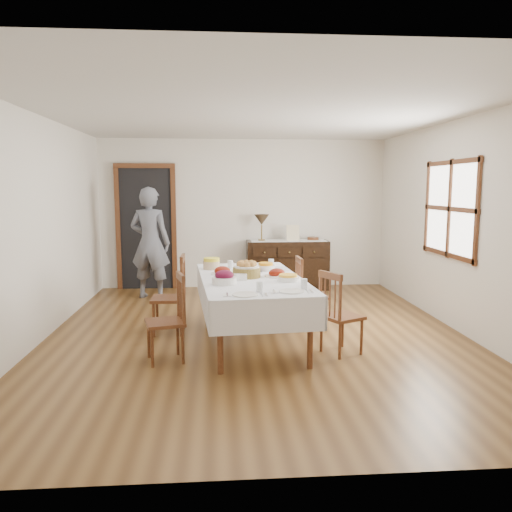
{
  "coord_description": "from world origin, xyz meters",
  "views": [
    {
      "loc": [
        -0.45,
        -5.83,
        1.77
      ],
      "look_at": [
        0.0,
        0.1,
        0.95
      ],
      "focal_mm": 35.0,
      "sensor_mm": 36.0,
      "label": 1
    }
  ],
  "objects": [
    {
      "name": "ground",
      "position": [
        0.0,
        0.0,
        0.0
      ],
      "size": [
        6.0,
        6.0,
        0.0
      ],
      "primitive_type": "plane",
      "color": "brown"
    },
    {
      "name": "room_shell",
      "position": [
        -0.15,
        0.42,
        1.64
      ],
      "size": [
        5.02,
        6.02,
        2.65
      ],
      "color": "silver",
      "rests_on": "ground"
    },
    {
      "name": "dining_table",
      "position": [
        -0.08,
        -0.27,
        0.66
      ],
      "size": [
        1.3,
        2.29,
        0.76
      ],
      "rotation": [
        0.0,
        0.0,
        0.09
      ],
      "color": "white",
      "rests_on": "ground"
    },
    {
      "name": "chair_left_near",
      "position": [
        -0.96,
        -0.82,
        0.46
      ],
      "size": [
        0.46,
        0.46,
        0.9
      ],
      "rotation": [
        0.0,
        0.0,
        -1.32
      ],
      "color": "#592F18",
      "rests_on": "ground"
    },
    {
      "name": "chair_left_far",
      "position": [
        -1.01,
        0.17,
        0.48
      ],
      "size": [
        0.4,
        0.4,
        0.96
      ],
      "rotation": [
        0.0,
        0.0,
        -1.58
      ],
      "color": "#592F18",
      "rests_on": "ground"
    },
    {
      "name": "chair_right_near",
      "position": [
        0.81,
        -0.75,
        0.45
      ],
      "size": [
        0.5,
        0.5,
        0.9
      ],
      "rotation": [
        0.0,
        0.0,
        2.05
      ],
      "color": "#592F18",
      "rests_on": "ground"
    },
    {
      "name": "chair_right_far",
      "position": [
        0.68,
        0.31,
        0.45
      ],
      "size": [
        0.39,
        0.39,
        0.9
      ],
      "rotation": [
        0.0,
        0.0,
        1.6
      ],
      "color": "#592F18",
      "rests_on": "ground"
    },
    {
      "name": "sideboard",
      "position": [
        0.75,
        2.72,
        0.43
      ],
      "size": [
        1.41,
        0.52,
        0.85
      ],
      "color": "black",
      "rests_on": "ground"
    },
    {
      "name": "person",
      "position": [
        -1.54,
        2.17,
        0.95
      ],
      "size": [
        0.67,
        0.51,
        1.9
      ],
      "primitive_type": "imported",
      "rotation": [
        0.0,
        0.0,
        2.89
      ],
      "color": "slate",
      "rests_on": "ground"
    },
    {
      "name": "bread_basket",
      "position": [
        -0.13,
        -0.24,
        0.84
      ],
      "size": [
        0.32,
        0.32,
        0.19
      ],
      "color": "brown",
      "rests_on": "dining_table"
    },
    {
      "name": "egg_basket",
      "position": [
        -0.08,
        0.11,
        0.79
      ],
      "size": [
        0.25,
        0.25,
        0.1
      ],
      "color": "black",
      "rests_on": "dining_table"
    },
    {
      "name": "ham_platter_a",
      "position": [
        -0.41,
        -0.03,
        0.79
      ],
      "size": [
        0.27,
        0.27,
        0.11
      ],
      "color": "white",
      "rests_on": "dining_table"
    },
    {
      "name": "ham_platter_b",
      "position": [
        0.21,
        -0.23,
        0.79
      ],
      "size": [
        0.28,
        0.28,
        0.11
      ],
      "color": "white",
      "rests_on": "dining_table"
    },
    {
      "name": "beet_bowl",
      "position": [
        -0.39,
        -0.62,
        0.82
      ],
      "size": [
        0.26,
        0.26,
        0.15
      ],
      "color": "white",
      "rests_on": "dining_table"
    },
    {
      "name": "carrot_bowl",
      "position": [
        0.13,
        0.2,
        0.8
      ],
      "size": [
        0.22,
        0.22,
        0.1
      ],
      "color": "white",
      "rests_on": "dining_table"
    },
    {
      "name": "pineapple_bowl",
      "position": [
        -0.54,
        0.36,
        0.82
      ],
      "size": [
        0.21,
        0.21,
        0.14
      ],
      "color": "#CBAF86",
      "rests_on": "dining_table"
    },
    {
      "name": "casserole_dish",
      "position": [
        0.31,
        -0.5,
        0.79
      ],
      "size": [
        0.24,
        0.24,
        0.07
      ],
      "color": "white",
      "rests_on": "dining_table"
    },
    {
      "name": "butter_dish",
      "position": [
        -0.21,
        -0.43,
        0.79
      ],
      "size": [
        0.15,
        0.1,
        0.07
      ],
      "color": "white",
      "rests_on": "dining_table"
    },
    {
      "name": "setting_left",
      "position": [
        -0.16,
        -1.14,
        0.78
      ],
      "size": [
        0.43,
        0.31,
        0.1
      ],
      "color": "white",
      "rests_on": "dining_table"
    },
    {
      "name": "setting_right",
      "position": [
        0.3,
        -1.03,
        0.78
      ],
      "size": [
        0.43,
        0.31,
        0.1
      ],
      "color": "white",
      "rests_on": "dining_table"
    },
    {
      "name": "glass_far_a",
      "position": [
        -0.3,
        0.38,
        0.81
      ],
      "size": [
        0.07,
        0.07,
        0.1
      ],
      "color": "white",
      "rests_on": "dining_table"
    },
    {
      "name": "glass_far_b",
      "position": [
        0.23,
        0.52,
        0.8
      ],
      "size": [
        0.07,
        0.07,
        0.09
      ],
      "color": "white",
      "rests_on": "dining_table"
    },
    {
      "name": "runner",
      "position": [
        0.76,
        2.7,
        0.85
      ],
      "size": [
        1.3,
        0.35,
        0.01
      ],
      "color": "white",
      "rests_on": "sideboard"
    },
    {
      "name": "table_lamp",
      "position": [
        0.3,
        2.71,
        1.2
      ],
      "size": [
        0.26,
        0.26,
        0.46
      ],
      "color": "brown",
      "rests_on": "sideboard"
    },
    {
      "name": "picture_frame",
      "position": [
        0.83,
        2.65,
        0.99
      ],
      "size": [
        0.22,
        0.08,
        0.28
      ],
      "color": "beige",
      "rests_on": "sideboard"
    },
    {
      "name": "deco_bowl",
      "position": [
        1.2,
        2.74,
        0.88
      ],
      "size": [
        0.2,
        0.2,
        0.06
      ],
      "color": "#592F18",
      "rests_on": "sideboard"
    }
  ]
}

